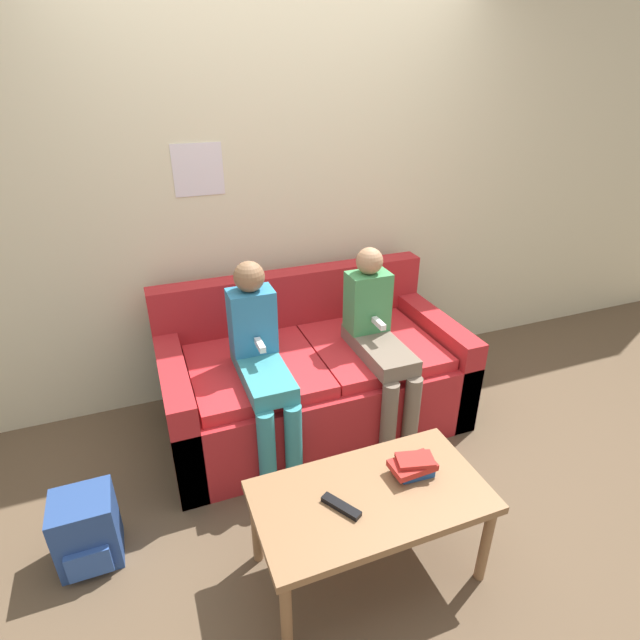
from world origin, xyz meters
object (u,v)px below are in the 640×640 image
at_px(person_left, 261,359).
at_px(tv_remote, 341,506).
at_px(person_right, 378,338).
at_px(coffee_table, 371,503).
at_px(backpack, 87,530).
at_px(couch, 312,377).

distance_m(person_left, tv_remote, 0.93).
distance_m(person_left, person_right, 0.68).
bearing_deg(coffee_table, person_right, 61.86).
bearing_deg(coffee_table, backpack, 156.42).
bearing_deg(couch, tv_remote, -104.57).
relative_size(coffee_table, backpack, 2.78).
distance_m(tv_remote, backpack, 1.15).
height_order(person_right, backpack, person_right).
height_order(couch, coffee_table, couch).
distance_m(coffee_table, person_right, 1.02).
bearing_deg(coffee_table, couch, 82.28).
xyz_separation_m(coffee_table, person_right, (0.47, 0.88, 0.22)).
relative_size(person_left, person_right, 1.01).
bearing_deg(coffee_table, person_left, 103.53).
bearing_deg(tv_remote, couch, 44.11).
distance_m(person_right, tv_remote, 1.11).
xyz_separation_m(couch, backpack, (-1.28, -0.61, -0.12)).
xyz_separation_m(couch, person_right, (0.32, -0.22, 0.32)).
bearing_deg(backpack, tv_remote, -27.77).
bearing_deg(backpack, coffee_table, -23.58).
relative_size(coffee_table, tv_remote, 5.74).
bearing_deg(tv_remote, backpack, 120.91).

